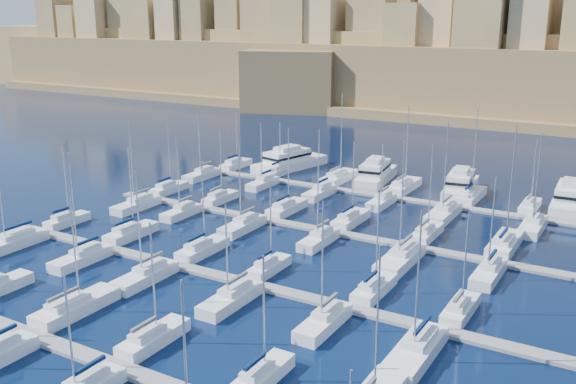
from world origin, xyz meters
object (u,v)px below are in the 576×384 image
Objects in this scene: sailboat_4 at (262,376)px; motor_yacht_c at (461,185)px; motor_yacht_b at (375,174)px; motor_yacht_d at (570,198)px; motor_yacht_a at (289,161)px; sailboat_2 at (75,307)px.

motor_yacht_c is at bearing 91.84° from sailboat_4.
motor_yacht_b and motor_yacht_d have the same top height.
motor_yacht_c is (16.62, -0.11, -0.00)m from motor_yacht_b.
motor_yacht_d is (18.31, 0.72, -0.00)m from motor_yacht_c.
motor_yacht_a is 1.09× the size of motor_yacht_d.
motor_yacht_b and motor_yacht_c have the same top height.
sailboat_4 is 70.23m from motor_yacht_c.
motor_yacht_a and motor_yacht_b have the same top height.
motor_yacht_b is 16.62m from motor_yacht_c.
motor_yacht_a is 36.69m from motor_yacht_c.
motor_yacht_b is 34.94m from motor_yacht_d.
motor_yacht_b is (-18.88, 70.29, 1.01)m from sailboat_4.
sailboat_2 is 71.48m from motor_yacht_a.
sailboat_2 reaches higher than motor_yacht_b.
motor_yacht_a is at bearing 178.14° from motor_yacht_c.
motor_yacht_c is 0.93× the size of motor_yacht_d.
sailboat_2 is at bearing 177.07° from sailboat_4.
motor_yacht_c and motor_yacht_d have the same top height.
sailboat_2 is 25.00m from sailboat_4.
motor_yacht_c is (-2.25, 70.18, 1.01)m from sailboat_4.
motor_yacht_a is at bearing 101.26° from sailboat_2.
sailboat_4 reaches higher than motor_yacht_c.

